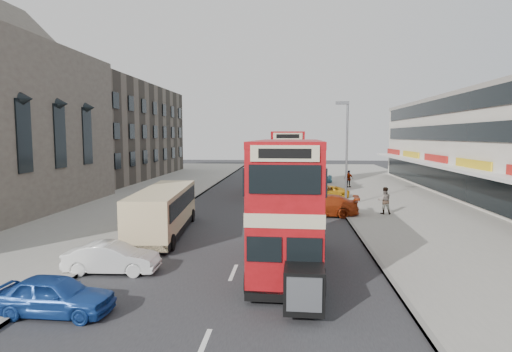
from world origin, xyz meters
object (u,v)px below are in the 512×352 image
at_px(bus_main, 288,204).
at_px(car_left_front, 112,258).
at_px(car_right_c, 314,178).
at_px(car_right_a, 322,205).
at_px(coach, 164,209).
at_px(car_left_near, 55,295).
at_px(cyclist, 316,192).
at_px(pedestrian_far, 348,179).
at_px(street_lamp, 346,145).
at_px(car_right_b, 324,192).
at_px(pedestrian_near, 384,200).
at_px(bus_second, 286,163).

relative_size(bus_main, car_left_front, 2.53).
distance_m(bus_main, car_right_c, 31.36).
bearing_deg(car_right_a, coach, -52.35).
height_order(car_left_near, cyclist, cyclist).
bearing_deg(bus_main, coach, -37.35).
distance_m(coach, pedestrian_far, 25.13).
bearing_deg(car_left_near, coach, 0.86).
height_order(street_lamp, car_right_b, street_lamp).
bearing_deg(car_right_c, pedestrian_near, 8.79).
relative_size(bus_main, pedestrian_near, 5.01).
height_order(car_right_b, pedestrian_near, pedestrian_near).
xyz_separation_m(car_right_b, cyclist, (-0.90, -2.04, 0.24)).
distance_m(bus_main, cyclist, 17.90).
relative_size(coach, pedestrian_far, 5.18).
bearing_deg(car_right_c, car_right_b, -0.98).
bearing_deg(car_right_a, bus_main, -6.80).
xyz_separation_m(bus_main, coach, (-6.99, 5.63, -1.31)).
relative_size(car_right_a, car_right_c, 1.25).
distance_m(car_left_near, car_right_b, 26.77).
bearing_deg(car_left_front, car_right_a, -38.20).
bearing_deg(pedestrian_far, bus_main, -118.87).
xyz_separation_m(car_left_front, pedestrian_near, (13.68, 13.10, 0.48)).
distance_m(coach, car_right_c, 27.38).
bearing_deg(pedestrian_far, cyclist, -129.01).
relative_size(car_left_front, pedestrian_far, 2.10).
xyz_separation_m(bus_second, pedestrian_near, (6.86, -9.90, -1.90)).
height_order(car_right_a, car_right_b, car_right_a).
distance_m(bus_second, car_right_c, 9.99).
xyz_separation_m(bus_main, pedestrian_far, (6.21, 27.01, -1.69)).
distance_m(pedestrian_near, cyclist, 7.10).
xyz_separation_m(bus_second, car_left_near, (-6.90, -26.98, -2.37)).
bearing_deg(bus_main, bus_second, -87.78).
distance_m(bus_second, pedestrian_far, 8.44).
distance_m(car_right_c, cyclist, 13.51).
bearing_deg(coach, car_left_front, -96.00).
bearing_deg(car_right_c, cyclist, -4.99).
xyz_separation_m(coach, car_right_b, (10.12, 14.06, -0.83)).
distance_m(car_left_front, cyclist, 20.89).
height_order(bus_second, car_right_c, bus_second).
distance_m(coach, car_left_near, 10.68).
bearing_deg(pedestrian_far, car_left_front, -131.30).
relative_size(car_left_near, car_right_c, 0.90).
height_order(pedestrian_near, cyclist, cyclist).
relative_size(pedestrian_far, cyclist, 0.77).
bearing_deg(pedestrian_near, car_right_c, -77.86).
bearing_deg(coach, bus_second, 62.49).
relative_size(street_lamp, car_left_near, 2.23).
bearing_deg(bus_second, cyclist, 118.00).
bearing_deg(car_right_c, car_left_front, -19.40).
relative_size(street_lamp, car_right_a, 1.61).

